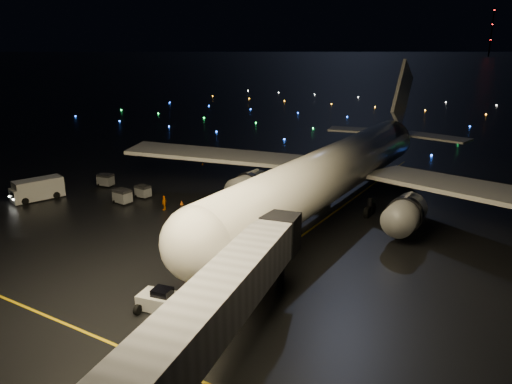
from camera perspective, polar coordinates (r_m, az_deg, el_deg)
ground at (r=332.73m, az=25.91°, el=11.75°), size 2000.00×2000.00×0.00m
lane_centre at (r=54.13m, az=5.37°, el=-4.92°), size 0.25×80.00×0.02m
airliner at (r=61.90m, az=10.04°, el=6.00°), size 61.11×58.06×17.29m
pushback_tug at (r=40.11m, az=-10.63°, el=-11.95°), size 4.04×2.61×1.78m
belt_loader at (r=47.00m, az=-7.61°, el=-6.49°), size 6.49×3.22×3.04m
service_truck at (r=71.53m, az=-23.58°, el=0.32°), size 4.54×7.97×2.80m
crew_c at (r=62.55m, az=-10.44°, el=-1.22°), size 0.69×1.15×1.84m
safety_cone_0 at (r=56.28m, az=-3.22°, el=-3.77°), size 0.49×0.49×0.44m
safety_cone_1 at (r=65.29m, az=-2.56°, el=-0.78°), size 0.61×0.61×0.54m
safety_cone_2 at (r=64.35m, az=-8.50°, el=-1.22°), size 0.51×0.51×0.52m
safety_cone_3 at (r=84.74m, az=-6.12°, el=3.24°), size 0.51×0.51×0.45m
radio_mast at (r=776.18m, az=25.32°, el=16.19°), size 1.80×1.80×64.00m
taxiway_lights at (r=141.89m, az=17.35°, el=8.05°), size 164.00×92.00×0.36m
baggage_cart_0 at (r=68.13m, az=-12.79°, el=0.04°), size 2.02×1.50×1.62m
baggage_cart_1 at (r=66.26m, az=-15.03°, el=-0.49°), size 2.28×1.68×1.85m
baggage_cart_2 at (r=74.86m, az=-16.81°, el=1.30°), size 2.29×1.77×1.77m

